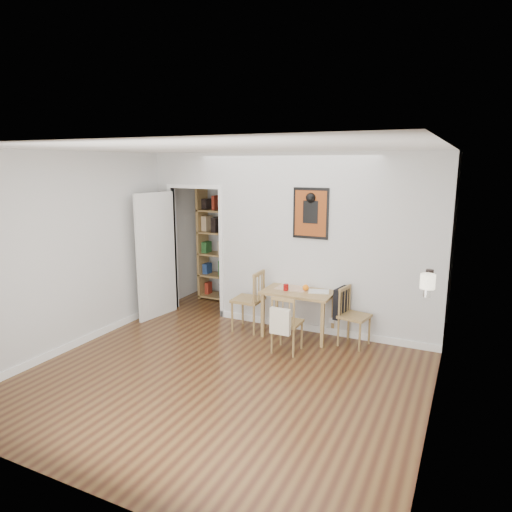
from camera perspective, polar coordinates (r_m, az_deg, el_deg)
The scene contains 15 objects.
ground at distance 5.91m, azimuth -1.66°, elevation -12.93°, with size 5.20×5.20×0.00m, color brown.
room_shell at distance 6.66m, azimuth 4.34°, elevation 1.59°, with size 5.20×5.20×5.20m.
dining_table at distance 6.52m, azimuth 5.35°, elevation -5.01°, with size 0.99×0.63×0.67m.
chair_left at distance 6.77m, azimuth -1.01°, elevation -5.55°, with size 0.46×0.46×0.91m.
chair_right at distance 6.36m, azimuth 12.06°, elevation -7.31°, with size 0.52×0.47×0.81m.
chair_front at distance 6.04m, azimuth 3.86°, elevation -8.34°, with size 0.39×0.45×0.78m.
bookshelf at distance 8.16m, azimuth -4.23°, elevation 1.50°, with size 0.87×0.35×2.07m.
fireplace at distance 5.36m, azimuth 20.92°, elevation -9.26°, with size 0.45×1.25×1.16m.
red_glass at distance 6.48m, azimuth 3.77°, elevation -3.92°, with size 0.07×0.07×0.09m, color maroon.
orange_fruit at distance 6.50m, azimuth 6.23°, elevation -3.94°, with size 0.09×0.09×0.09m, color orange.
placemat at distance 6.62m, azimuth 4.57°, elevation -3.99°, with size 0.45×0.33×0.00m, color beige.
notebook at distance 6.46m, azimuth 7.85°, elevation -4.41°, with size 0.28×0.21×0.01m, color silver.
mantel_lamp at distance 4.77m, azimuth 20.66°, elevation -3.15°, with size 0.14×0.14×0.23m.
ceramic_jar_a at distance 5.24m, azimuth 20.51°, elevation -2.76°, with size 0.10×0.10×0.12m, color black.
ceramic_jar_b at distance 5.52m, azimuth 20.88°, elevation -2.15°, with size 0.09×0.09×0.11m, color black.
Camera 1 is at (2.47, -4.77, 2.46)m, focal length 32.00 mm.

